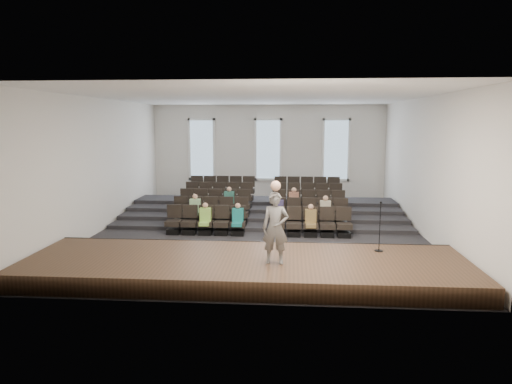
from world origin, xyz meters
TOP-DOWN VIEW (x-y plane):
  - ground at (0.00, 0.00)m, footprint 14.00×14.00m
  - ceiling at (0.00, 0.00)m, footprint 12.00×14.00m
  - wall_back at (0.00, 7.02)m, footprint 12.00×0.04m
  - wall_front at (0.00, -7.02)m, footprint 12.00×0.04m
  - wall_left at (-6.02, 0.00)m, footprint 0.04×14.00m
  - wall_right at (6.02, 0.00)m, footprint 0.04×14.00m
  - stage at (0.00, -5.10)m, footprint 11.80×3.60m
  - stage_lip at (0.00, -3.33)m, footprint 11.80×0.06m
  - risers at (0.00, 3.17)m, footprint 11.80×4.80m
  - seating_rows at (-0.00, 1.54)m, footprint 6.80×4.70m
  - windows at (0.00, 6.95)m, footprint 8.44×0.10m
  - audience at (0.00, 0.32)m, footprint 5.45×2.64m
  - speaker at (0.81, -5.43)m, footprint 0.69×0.47m
  - mic_stand at (3.70, -4.11)m, footprint 0.24×0.24m

SIDE VIEW (x-z plane):
  - ground at x=0.00m, z-range 0.00..0.00m
  - risers at x=0.00m, z-range -0.10..0.50m
  - stage at x=0.00m, z-range 0.00..0.50m
  - stage_lip at x=0.00m, z-range -0.01..0.51m
  - seating_rows at x=0.00m, z-range -0.15..1.52m
  - audience at x=0.00m, z-range 0.26..1.36m
  - mic_stand at x=3.70m, z-range 0.21..1.64m
  - speaker at x=0.81m, z-range 0.50..2.35m
  - wall_back at x=0.00m, z-range 0.00..5.00m
  - wall_front at x=0.00m, z-range 0.00..5.00m
  - wall_left at x=-6.02m, z-range 0.00..5.00m
  - wall_right at x=6.02m, z-range 0.00..5.00m
  - windows at x=0.00m, z-range 1.08..4.32m
  - ceiling at x=0.00m, z-range 5.00..5.02m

